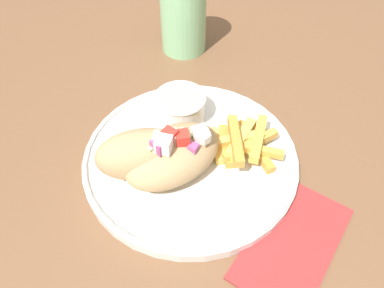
# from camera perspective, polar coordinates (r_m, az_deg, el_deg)

# --- Properties ---
(table) EXTENTS (1.55, 1.55, 0.72)m
(table) POSITION_cam_1_polar(r_m,az_deg,el_deg) (0.55, -2.88, -3.96)
(table) COLOR brown
(table) RESTS_ON ground_plane
(napkin) EXTENTS (0.17, 0.12, 0.00)m
(napkin) POSITION_cam_1_polar(r_m,az_deg,el_deg) (0.44, 15.11, -14.30)
(napkin) COLOR maroon
(napkin) RESTS_ON table
(plate) EXTENTS (0.27, 0.27, 0.02)m
(plate) POSITION_cam_1_polar(r_m,az_deg,el_deg) (0.48, 0.00, -1.93)
(plate) COLOR white
(plate) RESTS_ON table
(pita_sandwich_near) EXTENTS (0.13, 0.09, 0.06)m
(pita_sandwich_near) POSITION_cam_1_polar(r_m,az_deg,el_deg) (0.44, -2.84, -1.65)
(pita_sandwich_near) COLOR tan
(pita_sandwich_near) RESTS_ON plate
(pita_sandwich_far) EXTENTS (0.12, 0.11, 0.07)m
(pita_sandwich_far) POSITION_cam_1_polar(r_m,az_deg,el_deg) (0.44, -7.52, -1.44)
(pita_sandwich_far) COLOR tan
(pita_sandwich_far) RESTS_ON plate
(fries_pile) EXTENTS (0.12, 0.10, 0.03)m
(fries_pile) POSITION_cam_1_polar(r_m,az_deg,el_deg) (0.48, 7.07, 0.21)
(fries_pile) COLOR gold
(fries_pile) RESTS_ON plate
(sauce_ramekin) EXTENTS (0.07, 0.07, 0.04)m
(sauce_ramekin) POSITION_cam_1_polar(r_m,az_deg,el_deg) (0.51, -1.79, 5.77)
(sauce_ramekin) COLOR white
(sauce_ramekin) RESTS_ON plate
(water_glass) EXTENTS (0.08, 0.08, 0.13)m
(water_glass) POSITION_cam_1_polar(r_m,az_deg,el_deg) (0.65, -1.32, 18.67)
(water_glass) COLOR #8CCC93
(water_glass) RESTS_ON table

